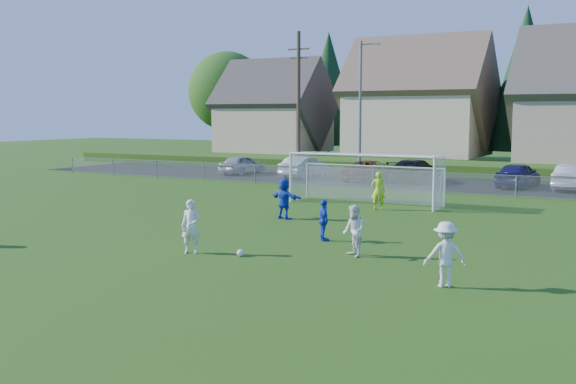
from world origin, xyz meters
name	(u,v)px	position (x,y,z in m)	size (l,w,h in m)	color
ground	(152,270)	(0.00, 0.00, 0.00)	(160.00, 160.00, 0.00)	#193D0C
asphalt_lot	(434,183)	(0.00, 27.50, 0.01)	(60.00, 60.00, 0.00)	black
grass_embankment	(463,169)	(0.00, 35.00, 0.40)	(70.00, 6.00, 0.80)	#1E420F
soccer_ball	(240,253)	(1.19, 2.73, 0.11)	(0.22, 0.22, 0.22)	white
player_white_a	(191,227)	(-0.42, 2.40, 0.85)	(0.62, 0.41, 1.71)	white
player_white_b	(354,231)	(4.27, 4.37, 0.80)	(0.78, 0.61, 1.60)	white
player_white_c	(445,254)	(7.74, 2.10, 0.84)	(1.08, 0.62, 1.67)	white
player_blue_a	(324,220)	(2.34, 6.28, 0.72)	(0.84, 0.35, 1.44)	#153AC6
player_blue_b	(284,199)	(-1.25, 9.96, 0.85)	(1.58, 0.50, 1.70)	#153AC6
goalkeeper	(378,191)	(1.22, 14.44, 0.88)	(0.64, 0.42, 1.75)	#AEEE1C
car_a	(242,165)	(-14.23, 27.12, 0.69)	(1.64, 4.07, 1.39)	#A5A8AC
car_b	(304,167)	(-8.99, 26.88, 0.74)	(1.56, 4.47, 1.47)	silver
car_c	(370,171)	(-4.08, 26.75, 0.68)	(2.26, 4.90, 1.36)	#650E0B
car_d	(415,171)	(-1.23, 27.39, 0.74)	(2.09, 5.13, 1.49)	black
car_e	(518,175)	(5.18, 27.30, 0.75)	(1.77, 4.41, 1.50)	#171549
car_f	(575,177)	(8.34, 27.24, 0.75)	(1.59, 4.56, 1.50)	#B7B7B7
soccer_goal	(367,171)	(0.00, 16.05, 1.63)	(7.42, 1.90, 2.50)	white
chainlink_fence	(406,181)	(0.00, 22.00, 0.63)	(52.06, 0.06, 1.20)	gray
streetlight	(361,107)	(-4.45, 26.00, 4.84)	(1.38, 0.18, 9.00)	slate
utility_pole	(298,103)	(-9.50, 27.00, 5.15)	(1.60, 0.26, 10.00)	#473321
houses_row	(513,77)	(1.97, 42.46, 7.33)	(53.90, 11.45, 13.27)	tan
tree_row	(515,86)	(1.04, 48.74, 6.91)	(65.98, 12.36, 13.80)	#382616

